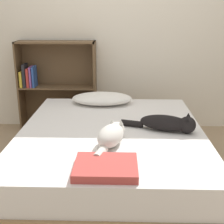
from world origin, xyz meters
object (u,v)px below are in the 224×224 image
at_px(bed, 111,155).
at_px(cat_light, 111,135).
at_px(bookshelf, 56,85).
at_px(cat_dark, 169,123).
at_px(pillow, 102,98).

bearing_deg(bed, cat_light, -88.17).
bearing_deg(bookshelf, cat_dark, -47.08).
xyz_separation_m(cat_light, bookshelf, (-0.72, 1.54, 0.01)).
bearing_deg(bed, cat_dark, -3.98).
relative_size(bed, cat_dark, 3.12).
bearing_deg(bookshelf, cat_light, -64.90).
bearing_deg(cat_light, pillow, 23.72).
distance_m(cat_dark, bookshelf, 1.73).
bearing_deg(pillow, cat_dark, -52.07).
relative_size(pillow, cat_dark, 1.04).
xyz_separation_m(pillow, bookshelf, (-0.59, 0.51, 0.02)).
distance_m(pillow, cat_dark, 0.95).
bearing_deg(cat_dark, bookshelf, 149.88).
bearing_deg(cat_light, bookshelf, 41.53).
bearing_deg(bed, bookshelf, 120.03).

